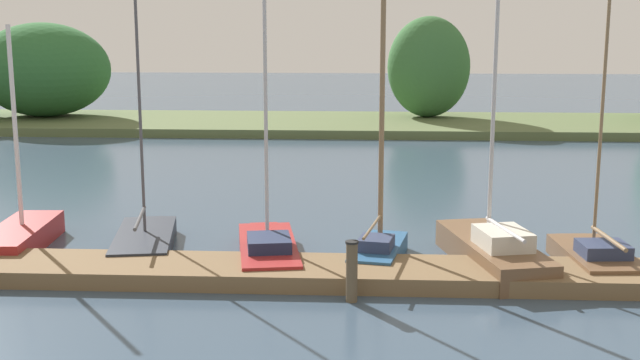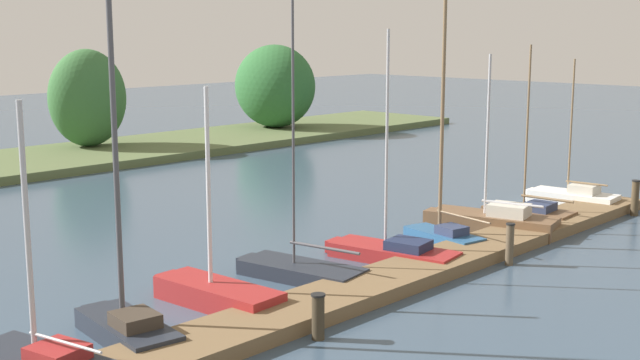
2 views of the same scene
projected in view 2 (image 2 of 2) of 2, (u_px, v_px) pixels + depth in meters
The scene contains 13 objects.
dock_pier at pixel (394, 278), 21.50m from camera, with size 27.21×1.80×0.35m.
sailboat_1 at pixel (41, 359), 15.81m from camera, with size 1.77×3.57×5.26m.
sailboat_2 at pixel (125, 318), 17.59m from camera, with size 1.53×3.36×8.15m.
sailboat_3 at pixel (214, 292), 19.87m from camera, with size 1.36×3.72×5.23m.
sailboat_4 at pixel (297, 268), 22.06m from camera, with size 1.85×3.78×7.32m.
sailboat_5 at pixel (391, 250), 23.69m from camera, with size 1.84×4.09×6.53m.
sailboat_6 at pixel (442, 227), 25.43m from camera, with size 1.42×3.36×8.24m.
sailboat_7 at pixel (490, 220), 27.10m from camera, with size 2.18×4.47×5.75m.
sailboat_8 at pixel (527, 212), 28.64m from camera, with size 1.54×3.23×6.02m.
sailboat_9 at pixel (571, 197), 31.08m from camera, with size 1.50×3.45×5.46m.
mooring_piling_1 at pixel (318, 316), 17.63m from camera, with size 0.31×0.31×1.01m.
mooring_piling_2 at pixel (510, 244), 23.21m from camera, with size 0.26×0.26×1.20m.
mooring_piling_3 at pixel (635, 198), 29.42m from camera, with size 0.30×0.30×1.28m.
Camera 2 is at (-16.37, -0.59, 6.50)m, focal length 46.68 mm.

